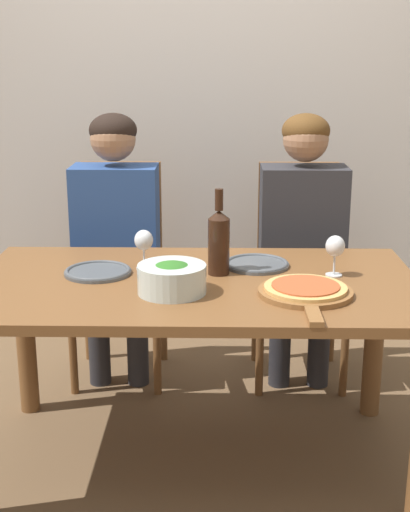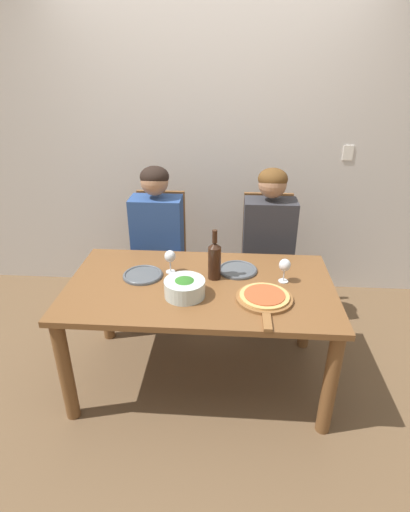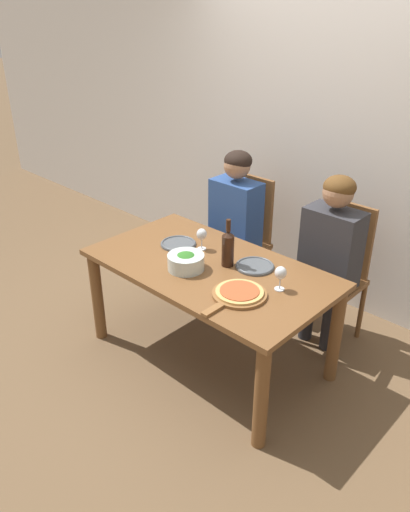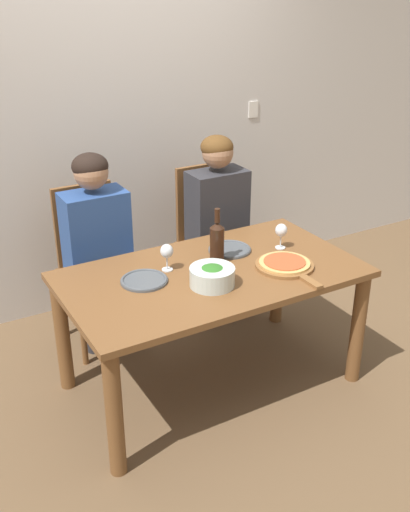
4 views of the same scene
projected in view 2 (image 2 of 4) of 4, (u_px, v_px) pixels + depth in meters
name	position (u px, v px, depth m)	size (l,w,h in m)	color
ground_plane	(201.00, 376.00, 2.71)	(40.00, 40.00, 0.00)	brown
back_wall	(212.00, 138.00, 3.27)	(10.00, 0.06, 2.70)	silver
dining_table	(200.00, 300.00, 2.44)	(1.60, 0.88, 0.72)	brown
chair_left	(161.00, 251.00, 3.22)	(0.42, 0.42, 1.01)	brown
chair_right	(266.00, 254.00, 3.16)	(0.42, 0.42, 1.01)	brown
person_woman	(157.00, 232.00, 3.01)	(0.47, 0.51, 1.25)	#28282D
person_man	(269.00, 235.00, 2.96)	(0.47, 0.51, 1.25)	#28282D
wine_bottle	(215.00, 259.00, 2.40)	(0.08, 0.08, 0.32)	black
broccoli_bowl	(185.00, 288.00, 2.25)	(0.23, 0.23, 0.11)	silver
dinner_plate_left	(143.00, 275.00, 2.47)	(0.25, 0.25, 0.02)	#4C5156
dinner_plate_right	(238.00, 270.00, 2.53)	(0.25, 0.25, 0.02)	#4C5156
pizza_on_board	(264.00, 298.00, 2.22)	(0.32, 0.46, 0.04)	brown
wine_glass_left	(170.00, 257.00, 2.47)	(0.07, 0.07, 0.15)	silver
wine_glass_right	(285.00, 266.00, 2.37)	(0.07, 0.07, 0.15)	silver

